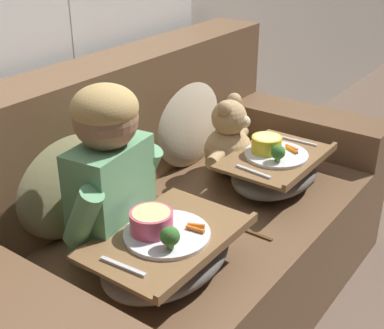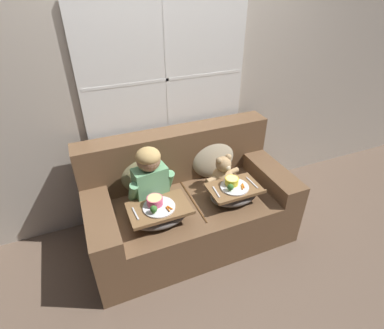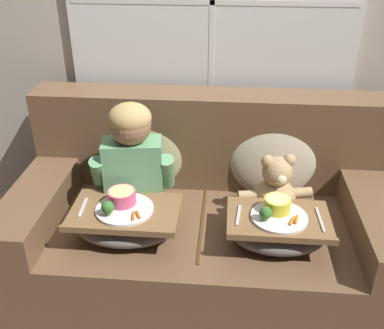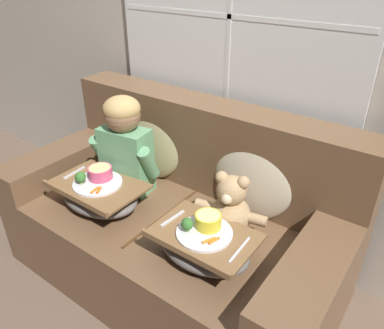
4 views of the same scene
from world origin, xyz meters
TOP-DOWN VIEW (x-y plane):
  - ground_plane at (0.00, 0.00)m, footprint 14.00×14.00m
  - wall_back_with_window at (0.00, 0.55)m, footprint 8.00×0.08m
  - couch at (0.00, 0.07)m, footprint 1.75×0.90m
  - throw_pillow_behind_child at (-0.33, 0.26)m, footprint 0.43×0.21m
  - throw_pillow_behind_teddy at (0.33, 0.26)m, footprint 0.44×0.21m
  - child_figure at (-0.33, 0.04)m, footprint 0.39×0.21m
  - teddy_bear at (0.33, 0.04)m, footprint 0.35×0.25m
  - lap_tray_child at (-0.33, -0.17)m, footprint 0.47×0.32m
  - lap_tray_teddy at (0.33, -0.17)m, footprint 0.43×0.30m

SIDE VIEW (x-z plane):
  - ground_plane at x=0.00m, z-range 0.00..0.00m
  - couch at x=0.00m, z-range -0.13..0.81m
  - lap_tray_teddy at x=0.33m, z-range 0.43..0.63m
  - lap_tray_child at x=-0.33m, z-range 0.42..0.63m
  - teddy_bear at x=0.33m, z-range 0.43..0.75m
  - throw_pillow_behind_child at x=-0.33m, z-range 0.43..0.88m
  - throw_pillow_behind_teddy at x=0.33m, z-range 0.43..0.89m
  - child_figure at x=-0.33m, z-range 0.48..1.02m
  - wall_back_with_window at x=0.00m, z-range 0.00..2.60m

